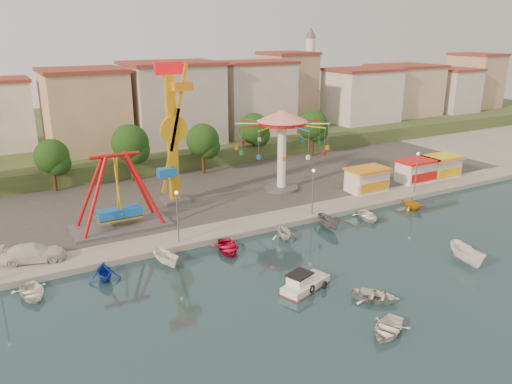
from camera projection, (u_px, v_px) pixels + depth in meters
ground at (324, 284)px, 42.20m from camera, size 200.00×200.00×0.00m
quay_deck at (125, 143)px, 93.54m from camera, size 200.00×100.00×0.60m
asphalt_pad at (190, 185)px, 66.90m from camera, size 90.00×28.00×0.01m
hill_terrace at (118, 132)px, 97.31m from camera, size 200.00×60.00×3.00m
pirate_ship_ride at (118, 193)px, 51.59m from camera, size 10.00×5.00×8.00m
kamikaze_tower at (174, 137)px, 57.84m from camera, size 3.87×3.10×16.50m
wave_swinger at (282, 132)px, 62.78m from camera, size 11.60×11.60×10.40m
booth_left at (367, 179)px, 64.04m from camera, size 5.40×3.78×3.08m
booth_mid at (416, 171)px, 68.11m from camera, size 5.40×3.78×3.08m
booth_right at (441, 166)px, 70.40m from camera, size 5.40×3.78×3.08m
lamp_post_1 at (178, 218)px, 48.30m from camera, size 0.14×0.14×5.00m
lamp_post_2 at (313, 193)px, 55.74m from camera, size 0.14×0.14×5.00m
lamp_post_3 at (416, 174)px, 63.18m from camera, size 0.14×0.14×5.00m
tree_1 at (52, 156)px, 63.21m from camera, size 4.35×4.35×6.80m
tree_2 at (130, 143)px, 67.28m from camera, size 5.02×5.02×7.85m
tree_3 at (203, 140)px, 70.84m from camera, size 4.68×4.68×7.32m
tree_4 at (254, 129)px, 77.91m from camera, size 4.86×4.86×7.60m
tree_5 at (313, 125)px, 81.06m from camera, size 4.83×4.83×7.54m
building_2 at (87, 109)px, 78.83m from camera, size 11.95×9.28×11.23m
building_3 at (177, 111)px, 82.93m from camera, size 12.59×10.50×9.20m
building_4 at (239, 103)px, 92.00m from camera, size 10.75×9.23×9.24m
building_5 at (304, 94)px, 96.33m from camera, size 12.77×10.96×11.21m
building_6 at (357, 89)px, 100.33m from camera, size 8.23×8.98×12.36m
building_7 at (384, 92)px, 110.50m from camera, size 11.59×10.93×8.76m
building_8 at (452, 83)px, 110.96m from camera, size 12.84×9.28×12.58m
building_9 at (480, 86)px, 120.06m from camera, size 12.95×9.17×9.21m
minaret at (310, 71)px, 99.83m from camera, size 2.80×2.80×18.00m
cabin_motorboat at (304, 284)px, 41.21m from camera, size 4.94×3.19×1.63m
rowboat_a at (376, 296)px, 39.49m from camera, size 4.45×4.56×0.77m
rowboat_b at (388, 328)px, 35.19m from camera, size 4.62×4.16×0.79m
skiff at (467, 255)px, 45.60m from camera, size 2.78×4.74×1.72m
van at (33, 253)px, 44.79m from camera, size 5.87×3.54×1.59m
moored_boat_0 at (31, 292)px, 40.08m from camera, size 3.04×4.04×0.79m
moored_boat_1 at (104, 271)px, 42.64m from camera, size 2.96×3.34×1.63m
moored_boat_2 at (166, 259)px, 45.27m from camera, size 2.07×3.77×1.38m
moored_boat_3 at (228, 247)px, 48.23m from camera, size 3.81×4.63×0.83m
moored_boat_4 at (284, 231)px, 51.13m from camera, size 3.27×3.59×1.62m
moored_boat_5 at (329, 222)px, 53.80m from camera, size 1.48×3.61×1.37m
moored_boat_6 at (368, 216)px, 56.46m from camera, size 3.62×4.36×0.78m
moored_boat_7 at (412, 203)px, 59.55m from camera, size 3.14×3.44×1.55m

